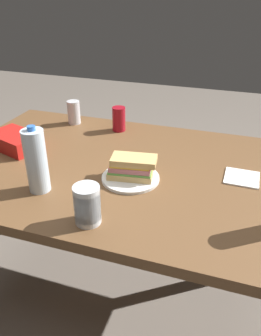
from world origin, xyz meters
name	(u,v)px	position (x,y,z in m)	size (l,w,h in m)	color
ground_plane	(121,294)	(0.00, 0.00, 0.00)	(8.00, 8.00, 0.00)	#70665B
dining_table	(119,185)	(0.00, 0.00, 0.67)	(1.49, 0.97, 0.77)	brown
paper_plate	(130,178)	(0.08, -0.09, 0.78)	(0.22, 0.22, 0.01)	white
sandwich	(132,167)	(0.08, -0.09, 0.82)	(0.19, 0.12, 0.08)	#DBB26B
soda_can_red	(119,119)	(-0.13, 0.36, 0.83)	(0.07, 0.07, 0.12)	maroon
chip_bag	(15,141)	(-0.50, 0.01, 0.81)	(0.23, 0.15, 0.07)	red
plastic_cup_stack	(87,205)	(0.04, -0.38, 0.84)	(0.08, 0.08, 0.13)	silver
water_bottle_spare	(36,161)	(-0.21, -0.26, 0.89)	(0.08, 0.08, 0.25)	silver
soda_can_silver	(74,112)	(-0.39, 0.37, 0.83)	(0.07, 0.07, 0.12)	silver
paper_napkin	(242,178)	(0.49, 0.06, 0.77)	(0.13, 0.13, 0.01)	white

